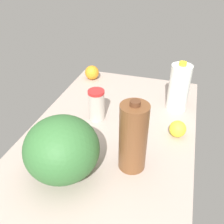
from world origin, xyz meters
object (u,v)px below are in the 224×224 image
tumbler_cup (97,105)px  lemon_near_front (178,129)px  milk_jug (179,88)px  orange_far_back (92,73)px  chocolate_milk_jug (133,138)px  watermelon (62,149)px

tumbler_cup → lemon_near_front: 39.83cm
milk_jug → lemon_near_front: 25.12cm
milk_jug → tumbler_cup: size_ratio=1.67×
tumbler_cup → lemon_near_front: bearing=-93.7°
orange_far_back → chocolate_milk_jug: bearing=-148.2°
milk_jug → orange_far_back: milk_jug is taller
milk_jug → lemon_near_front: bearing=-174.1°
chocolate_milk_jug → lemon_near_front: 30.47cm
tumbler_cup → orange_far_back: (41.23, 18.12, -3.43)cm
chocolate_milk_jug → watermelon: bearing=115.0°
orange_far_back → milk_jug: bearing=-110.2°
chocolate_milk_jug → orange_far_back: (67.90, 42.09, -9.62)cm
milk_jug → tumbler_cup: bearing=119.4°
milk_jug → watermelon: (-58.57, 36.67, -0.46)cm
tumbler_cup → orange_far_back: tumbler_cup is taller
chocolate_milk_jug → lemon_near_front: size_ratio=3.90×
tumbler_cup → orange_far_back: bearing=23.7°
tumbler_cup → chocolate_milk_jug: bearing=-138.0°
orange_far_back → tumbler_cup: bearing=-156.3°
tumbler_cup → watermelon: size_ratio=0.58×
lemon_near_front → orange_far_back: (43.80, 57.66, 0.67)cm
watermelon → tumbler_cup: bearing=0.7°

